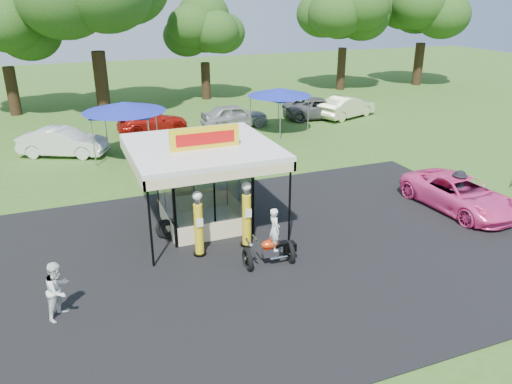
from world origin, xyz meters
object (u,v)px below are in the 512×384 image
at_px(bg_car_d, 320,108).
at_px(bg_car_e, 347,107).
at_px(kiosk_car, 190,195).
at_px(pink_sedan, 459,194).
at_px(motorcycle, 272,242).
at_px(a_frame_sign, 488,211).
at_px(gas_pump_right, 247,216).
at_px(tent_west, 124,107).
at_px(spectator_west, 58,290).
at_px(bg_car_b, 153,121).
at_px(bg_car_c, 234,116).
at_px(tent_east, 280,92).
at_px(spectator_east_a, 458,190).
at_px(bg_car_a, 63,142).
at_px(gas_station_kiosk, 203,184).
at_px(gas_pump_left, 199,225).

bearing_deg(bg_car_d, bg_car_e, -99.96).
relative_size(kiosk_car, pink_sedan, 0.54).
distance_m(motorcycle, kiosk_car, 6.23).
distance_m(a_frame_sign, bg_car_d, 18.84).
distance_m(gas_pump_right, tent_west, 12.89).
distance_m(kiosk_car, spectator_west, 8.61).
distance_m(a_frame_sign, pink_sedan, 1.47).
xyz_separation_m(bg_car_b, bg_car_c, (5.53, -0.88, 0.11)).
height_order(spectator_west, bg_car_b, spectator_west).
relative_size(bg_car_b, tent_east, 1.12).
distance_m(gas_pump_right, pink_sedan, 9.67).
bearing_deg(a_frame_sign, spectator_east_a, 81.30).
xyz_separation_m(motorcycle, tent_west, (-2.80, 14.11, 2.03)).
relative_size(motorcycle, kiosk_car, 0.77).
distance_m(bg_car_a, tent_west, 4.32).
height_order(motorcycle, a_frame_sign, motorcycle).
distance_m(gas_pump_right, spectator_west, 6.83).
bearing_deg(bg_car_d, tent_west, 115.24).
relative_size(pink_sedan, bg_car_d, 0.97).
relative_size(gas_station_kiosk, spectator_east_a, 3.13).
height_order(spectator_west, tent_west, tent_west).
bearing_deg(tent_east, bg_car_e, 16.58).
bearing_deg(bg_car_e, a_frame_sign, 146.26).
xyz_separation_m(spectator_east_a, tent_west, (-12.12, 12.62, 2.01)).
relative_size(motorcycle, bg_car_b, 0.46).
height_order(pink_sedan, bg_car_c, bg_car_c).
xyz_separation_m(a_frame_sign, spectator_east_a, (-0.22, 1.57, 0.41)).
xyz_separation_m(motorcycle, bg_car_b, (-0.41, 19.32, -0.16)).
bearing_deg(gas_station_kiosk, bg_car_c, 66.22).
relative_size(bg_car_b, bg_car_c, 1.01).
bearing_deg(bg_car_d, bg_car_a, 107.04).
height_order(spectator_east_a, bg_car_e, spectator_east_a).
relative_size(gas_pump_left, bg_car_d, 0.46).
distance_m(spectator_west, tent_east, 21.95).
bearing_deg(a_frame_sign, bg_car_e, 59.94).
height_order(gas_station_kiosk, kiosk_car, gas_station_kiosk).
height_order(motorcycle, bg_car_c, motorcycle).
height_order(bg_car_b, bg_car_c, bg_car_c).
bearing_deg(bg_car_b, motorcycle, 176.34).
height_order(spectator_west, bg_car_a, spectator_west).
bearing_deg(bg_car_d, tent_east, 128.06).
relative_size(spectator_west, bg_car_b, 0.37).
bearing_deg(a_frame_sign, tent_east, 80.74).
bearing_deg(a_frame_sign, gas_pump_right, 153.98).
relative_size(gas_pump_right, pink_sedan, 0.48).
height_order(a_frame_sign, spectator_east_a, spectator_east_a).
bearing_deg(bg_car_c, pink_sedan, -166.53).
bearing_deg(bg_car_e, gas_pump_left, 115.47).
xyz_separation_m(gas_station_kiosk, bg_car_c, (6.41, 14.56, -0.99)).
xyz_separation_m(kiosk_car, bg_car_a, (-4.89, 9.72, 0.32)).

